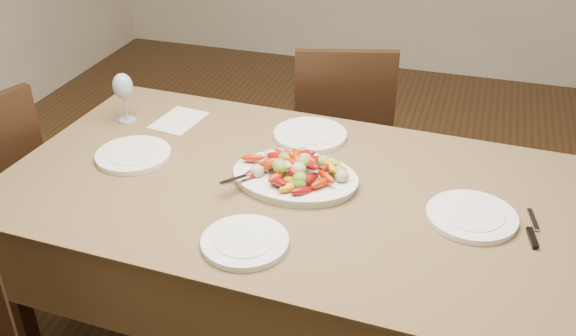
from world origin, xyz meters
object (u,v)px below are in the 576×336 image
(chair_far, at_px, (340,134))
(plate_near, at_px, (245,242))
(dining_table, at_px, (288,276))
(wine_glass, at_px, (124,96))
(serving_platter, at_px, (295,179))
(plate_far, at_px, (310,135))
(plate_left, at_px, (133,155))
(plate_right, at_px, (472,217))

(chair_far, distance_m, plate_near, 1.30)
(dining_table, distance_m, wine_glass, 0.91)
(chair_far, height_order, plate_near, chair_far)
(serving_platter, relative_size, plate_far, 1.50)
(chair_far, xyz_separation_m, serving_platter, (0.05, -0.90, 0.30))
(plate_left, height_order, plate_right, same)
(plate_right, relative_size, wine_glass, 1.30)
(chair_far, distance_m, plate_far, 0.66)
(chair_far, relative_size, wine_glass, 4.64)
(serving_platter, distance_m, plate_near, 0.36)
(plate_right, relative_size, plate_far, 1.00)
(dining_table, distance_m, plate_far, 0.51)
(dining_table, xyz_separation_m, plate_near, (-0.02, -0.34, 0.39))
(serving_platter, relative_size, plate_near, 1.62)
(chair_far, bearing_deg, plate_far, 75.86)
(plate_far, bearing_deg, plate_left, -148.96)
(chair_far, distance_m, serving_platter, 0.95)
(chair_far, bearing_deg, serving_platter, 77.72)
(chair_far, bearing_deg, plate_right, 107.24)
(plate_right, xyz_separation_m, plate_near, (-0.60, -0.32, 0.00))
(dining_table, relative_size, plate_near, 7.46)
(plate_left, bearing_deg, plate_right, -1.43)
(plate_far, bearing_deg, dining_table, -86.49)
(plate_left, height_order, plate_far, same)
(plate_near, bearing_deg, plate_left, 147.46)
(plate_left, xyz_separation_m, plate_near, (0.54, -0.35, 0.00))
(dining_table, bearing_deg, plate_left, 179.17)
(plate_right, distance_m, plate_far, 0.69)
(chair_far, distance_m, plate_right, 1.16)
(plate_far, height_order, plate_near, same)
(chair_far, distance_m, wine_glass, 1.04)
(dining_table, distance_m, chair_far, 0.93)
(chair_far, xyz_separation_m, plate_right, (0.61, -0.95, 0.29))
(dining_table, height_order, plate_left, plate_left)
(serving_platter, relative_size, wine_glass, 1.95)
(plate_left, distance_m, plate_right, 1.14)
(plate_far, relative_size, plate_near, 1.08)
(dining_table, relative_size, chair_far, 1.94)
(dining_table, relative_size, wine_glass, 8.98)
(plate_near, bearing_deg, serving_platter, 84.19)
(serving_platter, bearing_deg, plate_left, -178.67)
(plate_near, xyz_separation_m, wine_glass, (-0.71, 0.59, 0.09))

